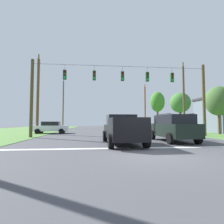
{
  "coord_description": "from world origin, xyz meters",
  "views": [
    {
      "loc": [
        -2.48,
        -7.44,
        1.45
      ],
      "look_at": [
        -0.86,
        9.45,
        2.43
      ],
      "focal_mm": 28.08,
      "sensor_mm": 36.0,
      "label": 1
    }
  ],
  "objects_px": {
    "overhead_signal_span": "(122,94)",
    "suv_black": "(173,127)",
    "utility_pole_mid_left": "(38,94)",
    "utility_pole_far_left": "(63,104)",
    "tree_roadside_far_right": "(218,101)",
    "utility_pole_far_right": "(145,106)",
    "tree_roadside_right": "(157,102)",
    "tree_roadside_left": "(180,103)",
    "utility_pole_mid_right": "(184,97)",
    "pickup_truck": "(122,129)",
    "distant_car_crossing_white": "(51,127)"
  },
  "relations": [
    {
      "from": "pickup_truck",
      "to": "distant_car_crossing_white",
      "type": "distance_m",
      "value": 13.83
    },
    {
      "from": "utility_pole_mid_right",
      "to": "pickup_truck",
      "type": "bearing_deg",
      "value": -132.28
    },
    {
      "from": "utility_pole_mid_left",
      "to": "pickup_truck",
      "type": "bearing_deg",
      "value": -51.11
    },
    {
      "from": "pickup_truck",
      "to": "utility_pole_mid_left",
      "type": "xyz_separation_m",
      "value": [
        -9.03,
        11.2,
        4.02
      ]
    },
    {
      "from": "suv_black",
      "to": "tree_roadside_far_right",
      "type": "height_order",
      "value": "tree_roadside_far_right"
    },
    {
      "from": "suv_black",
      "to": "distant_car_crossing_white",
      "type": "relative_size",
      "value": 1.11
    },
    {
      "from": "suv_black",
      "to": "distant_car_crossing_white",
      "type": "height_order",
      "value": "suv_black"
    },
    {
      "from": "pickup_truck",
      "to": "suv_black",
      "type": "xyz_separation_m",
      "value": [
        4.0,
        1.14,
        0.09
      ]
    },
    {
      "from": "overhead_signal_span",
      "to": "suv_black",
      "type": "xyz_separation_m",
      "value": [
        3.17,
        -4.58,
        -3.24
      ]
    },
    {
      "from": "overhead_signal_span",
      "to": "utility_pole_mid_right",
      "type": "relative_size",
      "value": 1.81
    },
    {
      "from": "utility_pole_mid_left",
      "to": "utility_pole_far_left",
      "type": "bearing_deg",
      "value": 90.43
    },
    {
      "from": "utility_pole_mid_right",
      "to": "utility_pole_far_right",
      "type": "bearing_deg",
      "value": 91.03
    },
    {
      "from": "pickup_truck",
      "to": "tree_roadside_left",
      "type": "xyz_separation_m",
      "value": [
        13.36,
        18.33,
        3.93
      ]
    },
    {
      "from": "utility_pole_mid_right",
      "to": "tree_roadside_right",
      "type": "height_order",
      "value": "utility_pole_mid_right"
    },
    {
      "from": "overhead_signal_span",
      "to": "tree_roadside_right",
      "type": "bearing_deg",
      "value": 60.33
    },
    {
      "from": "utility_pole_mid_right",
      "to": "tree_roadside_left",
      "type": "height_order",
      "value": "utility_pole_mid_right"
    },
    {
      "from": "utility_pole_mid_left",
      "to": "utility_pole_far_right",
      "type": "bearing_deg",
      "value": 43.25
    },
    {
      "from": "pickup_truck",
      "to": "tree_roadside_far_right",
      "type": "height_order",
      "value": "tree_roadside_far_right"
    },
    {
      "from": "overhead_signal_span",
      "to": "utility_pole_mid_left",
      "type": "distance_m",
      "value": 11.31
    },
    {
      "from": "utility_pole_far_right",
      "to": "tree_roadside_far_right",
      "type": "bearing_deg",
      "value": -82.53
    },
    {
      "from": "distant_car_crossing_white",
      "to": "tree_roadside_left",
      "type": "height_order",
      "value": "tree_roadside_left"
    },
    {
      "from": "tree_roadside_right",
      "to": "utility_pole_far_left",
      "type": "bearing_deg",
      "value": 164.64
    },
    {
      "from": "utility_pole_far_right",
      "to": "tree_roadside_right",
      "type": "distance_m",
      "value": 5.41
    },
    {
      "from": "pickup_truck",
      "to": "tree_roadside_right",
      "type": "relative_size",
      "value": 0.7
    },
    {
      "from": "distant_car_crossing_white",
      "to": "utility_pole_far_left",
      "type": "bearing_deg",
      "value": 95.54
    },
    {
      "from": "utility_pole_mid_left",
      "to": "utility_pole_far_left",
      "type": "height_order",
      "value": "utility_pole_far_left"
    },
    {
      "from": "utility_pole_mid_left",
      "to": "utility_pole_far_left",
      "type": "relative_size",
      "value": 0.89
    },
    {
      "from": "utility_pole_mid_right",
      "to": "utility_pole_far_left",
      "type": "bearing_deg",
      "value": 137.26
    },
    {
      "from": "suv_black",
      "to": "tree_roadside_right",
      "type": "height_order",
      "value": "tree_roadside_right"
    },
    {
      "from": "suv_black",
      "to": "utility_pole_far_left",
      "type": "distance_m",
      "value": 31.58
    },
    {
      "from": "utility_pole_mid_right",
      "to": "utility_pole_mid_left",
      "type": "bearing_deg",
      "value": -179.37
    },
    {
      "from": "tree_roadside_far_right",
      "to": "suv_black",
      "type": "bearing_deg",
      "value": -142.45
    },
    {
      "from": "overhead_signal_span",
      "to": "utility_pole_far_left",
      "type": "relative_size",
      "value": 1.56
    },
    {
      "from": "utility_pole_far_right",
      "to": "distant_car_crossing_white",
      "type": "bearing_deg",
      "value": -135.0
    },
    {
      "from": "overhead_signal_span",
      "to": "pickup_truck",
      "type": "bearing_deg",
      "value": -98.32
    },
    {
      "from": "tree_roadside_right",
      "to": "tree_roadside_left",
      "type": "relative_size",
      "value": 1.16
    },
    {
      "from": "suv_black",
      "to": "utility_pole_mid_right",
      "type": "distance_m",
      "value": 12.69
    },
    {
      "from": "tree_roadside_far_right",
      "to": "tree_roadside_left",
      "type": "xyz_separation_m",
      "value": [
        0.52,
        10.39,
        0.93
      ]
    },
    {
      "from": "pickup_truck",
      "to": "tree_roadside_right",
      "type": "bearing_deg",
      "value": 64.91
    },
    {
      "from": "pickup_truck",
      "to": "utility_pole_mid_right",
      "type": "relative_size",
      "value": 0.56
    },
    {
      "from": "utility_pole_far_right",
      "to": "tree_roadside_left",
      "type": "distance_m",
      "value": 11.33
    },
    {
      "from": "distant_car_crossing_white",
      "to": "tree_roadside_right",
      "type": "relative_size",
      "value": 0.56
    },
    {
      "from": "overhead_signal_span",
      "to": "utility_pole_mid_right",
      "type": "height_order",
      "value": "utility_pole_mid_right"
    },
    {
      "from": "suv_black",
      "to": "utility_pole_mid_right",
      "type": "relative_size",
      "value": 0.49
    },
    {
      "from": "utility_pole_mid_right",
      "to": "tree_roadside_far_right",
      "type": "height_order",
      "value": "utility_pole_mid_right"
    },
    {
      "from": "pickup_truck",
      "to": "utility_pole_far_right",
      "type": "xyz_separation_m",
      "value": [
        10.06,
        29.16,
        4.25
      ]
    },
    {
      "from": "utility_pole_mid_right",
      "to": "tree_roadside_left",
      "type": "relative_size",
      "value": 1.46
    },
    {
      "from": "distant_car_crossing_white",
      "to": "utility_pole_far_left",
      "type": "relative_size",
      "value": 0.38
    },
    {
      "from": "tree_roadside_far_right",
      "to": "tree_roadside_left",
      "type": "height_order",
      "value": "tree_roadside_left"
    },
    {
      "from": "distant_car_crossing_white",
      "to": "utility_pole_mid_right",
      "type": "xyz_separation_m",
      "value": [
        17.82,
        -0.24,
        4.11
      ]
    }
  ]
}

